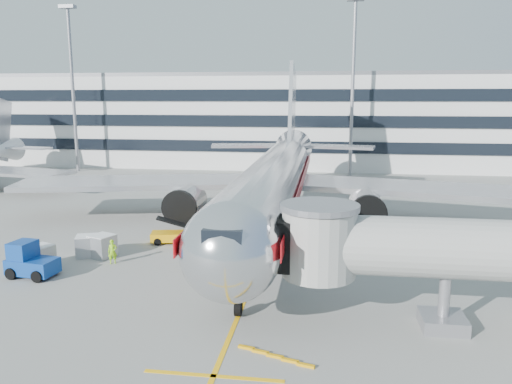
# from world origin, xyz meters

# --- Properties ---
(ground) EXTENTS (180.00, 180.00, 0.00)m
(ground) POSITION_xyz_m (0.00, 0.00, 0.00)
(ground) COLOR gray
(ground) RESTS_ON ground
(lead_in_line) EXTENTS (0.25, 70.00, 0.01)m
(lead_in_line) POSITION_xyz_m (0.00, 10.00, 0.01)
(lead_in_line) COLOR #FFB50D
(lead_in_line) RESTS_ON ground
(stop_bar) EXTENTS (6.00, 0.25, 0.01)m
(stop_bar) POSITION_xyz_m (0.00, -14.00, 0.01)
(stop_bar) COLOR #FFB50D
(stop_bar) RESTS_ON ground
(main_jet) EXTENTS (50.95, 48.70, 16.06)m
(main_jet) POSITION_xyz_m (0.00, 11.72, 4.23)
(main_jet) COLOR silver
(main_jet) RESTS_ON ground
(jet_bridge) EXTENTS (17.80, 4.50, 7.00)m
(jet_bridge) POSITION_xyz_m (12.18, -8.00, 3.87)
(jet_bridge) COLOR silver
(jet_bridge) RESTS_ON ground
(terminal) EXTENTS (150.00, 24.25, 15.60)m
(terminal) POSITION_xyz_m (0.00, 57.95, 7.80)
(terminal) COLOR silver
(terminal) RESTS_ON ground
(light_mast_west) EXTENTS (2.40, 1.20, 25.45)m
(light_mast_west) POSITION_xyz_m (-35.00, 42.00, 14.88)
(light_mast_west) COLOR gray
(light_mast_west) RESTS_ON ground
(light_mast_centre) EXTENTS (2.40, 1.20, 25.45)m
(light_mast_centre) POSITION_xyz_m (8.00, 42.00, 14.88)
(light_mast_centre) COLOR gray
(light_mast_centre) RESTS_ON ground
(belt_loader) EXTENTS (4.61, 2.34, 2.15)m
(belt_loader) POSITION_xyz_m (-7.22, 4.94, 0.61)
(belt_loader) COLOR #E69E09
(belt_loader) RESTS_ON ground
(baggage_tug) EXTENTS (3.29, 2.33, 2.31)m
(baggage_tug) POSITION_xyz_m (-14.54, -3.92, 1.01)
(baggage_tug) COLOR navy
(baggage_tug) RESTS_ON ground
(cargo_container_left) EXTENTS (1.86, 1.86, 1.52)m
(cargo_container_left) POSITION_xyz_m (-14.86, -2.09, 0.76)
(cargo_container_left) COLOR #A9ABB0
(cargo_container_left) RESTS_ON ground
(cargo_container_right) EXTENTS (1.88, 1.88, 1.57)m
(cargo_container_right) POSITION_xyz_m (-12.84, 0.58, 0.79)
(cargo_container_right) COLOR #A9ABB0
(cargo_container_right) RESTS_ON ground
(cargo_container_front) EXTENTS (2.03, 2.03, 1.65)m
(cargo_container_front) POSITION_xyz_m (-11.63, 0.58, 0.83)
(cargo_container_front) COLOR #A9ABB0
(cargo_container_front) RESTS_ON ground
(ramp_worker) EXTENTS (0.74, 0.62, 1.73)m
(ramp_worker) POSITION_xyz_m (-10.26, -0.75, 0.86)
(ramp_worker) COLOR #8DD516
(ramp_worker) RESTS_ON ground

